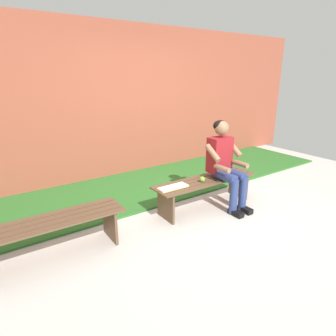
{
  "coord_description": "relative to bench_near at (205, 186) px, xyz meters",
  "views": [
    {
      "loc": [
        2.57,
        2.8,
        1.83
      ],
      "look_at": [
        0.75,
        0.15,
        0.77
      ],
      "focal_mm": 30.59,
      "sensor_mm": 36.0,
      "label": 1
    }
  ],
  "objects": [
    {
      "name": "bench_far",
      "position": [
        2.14,
        0.0,
        0.0
      ],
      "size": [
        1.6,
        0.43,
        0.42
      ],
      "rotation": [
        0.0,
        0.0,
        -0.01
      ],
      "color": "brown",
      "rests_on": "ground"
    },
    {
      "name": "apple",
      "position": [
        0.1,
        0.04,
        0.14
      ],
      "size": [
        0.08,
        0.08,
        0.08
      ],
      "primitive_type": "sphere",
      "color": "#72B738",
      "rests_on": "bench_near"
    },
    {
      "name": "brick_wall",
      "position": [
        0.5,
        -2.08,
        1.02
      ],
      "size": [
        9.5,
        0.24,
        2.68
      ],
      "primitive_type": "cube",
      "color": "#9E4C38",
      "rests_on": "ground"
    },
    {
      "name": "book_open",
      "position": [
        0.56,
        -0.0,
        0.11
      ],
      "size": [
        0.41,
        0.16,
        0.02
      ],
      "rotation": [
        0.0,
        0.0,
        -0.01
      ],
      "color": "white",
      "rests_on": "bench_near"
    },
    {
      "name": "bench_near",
      "position": [
        0.0,
        0.0,
        0.0
      ],
      "size": [
        1.59,
        0.43,
        0.42
      ],
      "rotation": [
        0.0,
        0.0,
        -0.01
      ],
      "color": "brown",
      "rests_on": "ground"
    },
    {
      "name": "grass_strip",
      "position": [
        1.07,
        -1.2,
        -0.31
      ],
      "size": [
        9.0,
        1.69,
        0.03
      ],
      "primitive_type": "cube",
      "color": "#2D6B28",
      "rests_on": "ground"
    },
    {
      "name": "ground_plane",
      "position": [
        1.07,
        1.0,
        -0.34
      ],
      "size": [
        10.0,
        7.0,
        0.04
      ],
      "primitive_type": "cube",
      "color": "beige"
    },
    {
      "name": "person_seated",
      "position": [
        -0.26,
        0.1,
        0.35
      ],
      "size": [
        0.5,
        0.69,
        1.23
      ],
      "color": "maroon",
      "rests_on": "ground"
    }
  ]
}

